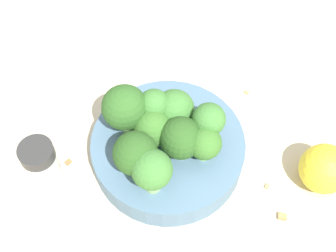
% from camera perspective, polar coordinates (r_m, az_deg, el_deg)
% --- Properties ---
extents(ground_plane, '(3.00, 3.00, 0.00)m').
position_cam_1_polar(ground_plane, '(0.54, 0.00, -3.78)').
color(ground_plane, beige).
extents(bowl, '(0.17, 0.17, 0.03)m').
position_cam_1_polar(bowl, '(0.52, 0.00, -2.88)').
color(bowl, slate).
rests_on(bowl, ground_plane).
extents(broccoli_floret_0, '(0.04, 0.04, 0.06)m').
position_cam_1_polar(broccoli_floret_0, '(0.48, 5.00, 0.68)').
color(broccoli_floret_0, '#7A9E5B').
rests_on(broccoli_floret_0, bowl).
extents(broccoli_floret_1, '(0.05, 0.05, 0.06)m').
position_cam_1_polar(broccoli_floret_1, '(0.46, -4.00, -3.43)').
color(broccoli_floret_1, '#8EB770').
rests_on(broccoli_floret_1, bowl).
extents(broccoli_floret_2, '(0.04, 0.04, 0.05)m').
position_cam_1_polar(broccoli_floret_2, '(0.50, 0.78, 1.99)').
color(broccoli_floret_2, '#8EB770').
rests_on(broccoli_floret_2, bowl).
extents(broccoli_floret_3, '(0.05, 0.05, 0.05)m').
position_cam_1_polar(broccoli_floret_3, '(0.48, 1.58, -1.56)').
color(broccoli_floret_3, '#8EB770').
rests_on(broccoli_floret_3, bowl).
extents(broccoli_floret_4, '(0.04, 0.04, 0.06)m').
position_cam_1_polar(broccoli_floret_4, '(0.45, -1.98, -5.47)').
color(broccoli_floret_4, '#8EB770').
rests_on(broccoli_floret_4, bowl).
extents(broccoli_floret_5, '(0.03, 0.03, 0.05)m').
position_cam_1_polar(broccoli_floret_5, '(0.49, -1.72, 2.39)').
color(broccoli_floret_5, '#84AD66').
rests_on(broccoli_floret_5, bowl).
extents(broccoli_floret_6, '(0.04, 0.04, 0.05)m').
position_cam_1_polar(broccoli_floret_6, '(0.49, -1.86, -0.47)').
color(broccoli_floret_6, '#7A9E5B').
rests_on(broccoli_floret_6, bowl).
extents(broccoli_floret_7, '(0.04, 0.04, 0.05)m').
position_cam_1_polar(broccoli_floret_7, '(0.48, 4.49, -2.16)').
color(broccoli_floret_7, '#8EB770').
rests_on(broccoli_floret_7, bowl).
extents(broccoli_floret_8, '(0.05, 0.05, 0.06)m').
position_cam_1_polar(broccoli_floret_8, '(0.49, -5.29, 2.20)').
color(broccoli_floret_8, '#84AD66').
rests_on(broccoli_floret_8, bowl).
extents(pepper_shaker, '(0.04, 0.04, 0.07)m').
position_cam_1_polar(pepper_shaker, '(0.51, -15.08, -4.61)').
color(pepper_shaker, silver).
rests_on(pepper_shaker, ground_plane).
extents(lemon_wedge, '(0.05, 0.05, 0.05)m').
position_cam_1_polar(lemon_wedge, '(0.53, 18.54, -4.96)').
color(lemon_wedge, yellow).
rests_on(lemon_wedge, ground_plane).
extents(almond_crumb_0, '(0.01, 0.01, 0.01)m').
position_cam_1_polar(almond_crumb_0, '(0.53, 12.02, -7.16)').
color(almond_crumb_0, tan).
rests_on(almond_crumb_0, ground_plane).
extents(almond_crumb_1, '(0.01, 0.01, 0.01)m').
position_cam_1_polar(almond_crumb_1, '(0.52, 13.81, -10.59)').
color(almond_crumb_1, '#AD7F4C').
rests_on(almond_crumb_1, ground_plane).
extents(almond_crumb_2, '(0.01, 0.01, 0.01)m').
position_cam_1_polar(almond_crumb_2, '(0.54, -12.08, -4.24)').
color(almond_crumb_2, olive).
rests_on(almond_crumb_2, ground_plane).
extents(almond_crumb_3, '(0.01, 0.01, 0.01)m').
position_cam_1_polar(almond_crumb_3, '(0.59, 9.59, 4.15)').
color(almond_crumb_3, tan).
rests_on(almond_crumb_3, ground_plane).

